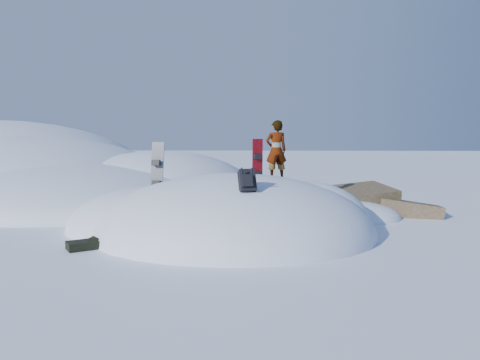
{
  "coord_description": "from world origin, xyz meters",
  "views": [
    {
      "loc": [
        0.67,
        -11.42,
        2.46
      ],
      "look_at": [
        0.14,
        0.3,
        1.32
      ],
      "focal_mm": 35.0,
      "sensor_mm": 36.0,
      "label": 1
    }
  ],
  "objects_px": {
    "snowboard_dark": "(157,175)",
    "person": "(276,150)",
    "snowboard_red": "(257,167)",
    "backpack": "(247,181)"
  },
  "relations": [
    {
      "from": "snowboard_dark",
      "to": "snowboard_red",
      "type": "bearing_deg",
      "value": 13.21
    },
    {
      "from": "snowboard_red",
      "to": "snowboard_dark",
      "type": "height_order",
      "value": "snowboard_red"
    },
    {
      "from": "person",
      "to": "snowboard_red",
      "type": "bearing_deg",
      "value": 42.86
    },
    {
      "from": "snowboard_dark",
      "to": "person",
      "type": "relative_size",
      "value": 1.07
    },
    {
      "from": "snowboard_red",
      "to": "snowboard_dark",
      "type": "xyz_separation_m",
      "value": [
        -2.52,
        -0.17,
        -0.2
      ]
    },
    {
      "from": "person",
      "to": "backpack",
      "type": "bearing_deg",
      "value": 59.93
    },
    {
      "from": "snowboard_dark",
      "to": "backpack",
      "type": "height_order",
      "value": "snowboard_dark"
    },
    {
      "from": "snowboard_red",
      "to": "backpack",
      "type": "height_order",
      "value": "snowboard_red"
    },
    {
      "from": "snowboard_dark",
      "to": "backpack",
      "type": "xyz_separation_m",
      "value": [
        2.32,
        -1.67,
        0.04
      ]
    },
    {
      "from": "snowboard_dark",
      "to": "backpack",
      "type": "distance_m",
      "value": 2.85
    }
  ]
}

